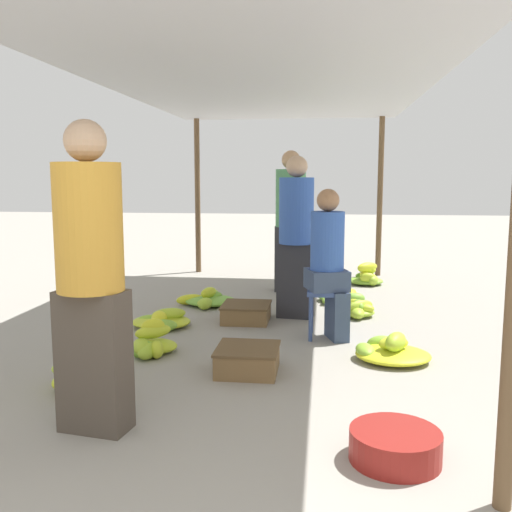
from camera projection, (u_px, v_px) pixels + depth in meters
canopy_post_back_left at (198, 197)px, 8.59m from camera, size 0.08×0.08×2.30m
canopy_post_back_right at (380, 197)px, 8.27m from camera, size 0.08×0.08×2.30m
canopy_tarp at (267, 83)px, 5.31m from camera, size 3.10×6.41×0.04m
vendor_foreground at (91, 274)px, 3.18m from camera, size 0.43×0.43×1.76m
stool at (326, 299)px, 5.13m from camera, size 0.34×0.34×0.44m
vendor_seated at (329, 261)px, 5.07m from camera, size 0.43×0.43×1.34m
basin_black at (395, 446)px, 2.92m from camera, size 0.47×0.47×0.16m
banana_pile_left_0 at (162, 320)px, 5.52m from camera, size 0.57×0.53×0.18m
banana_pile_left_1 at (83, 373)px, 3.94m from camera, size 0.40×0.51×0.26m
banana_pile_left_2 at (150, 344)px, 4.67m from camera, size 0.39×0.49×0.28m
banana_pile_left_3 at (208, 300)px, 6.47m from camera, size 0.69×0.65×0.21m
banana_pile_right_0 at (340, 297)px, 6.66m from camera, size 0.55×0.54×0.14m
banana_pile_right_1 at (390, 351)px, 4.53m from camera, size 0.60×0.55×0.24m
banana_pile_right_2 at (367, 277)px, 7.69m from camera, size 0.47×0.45×0.31m
banana_pile_right_3 at (358, 309)px, 5.93m from camera, size 0.40×0.44×0.18m
crate_near at (247, 360)px, 4.25m from camera, size 0.46×0.46×0.19m
crate_mid at (246, 312)px, 5.74m from camera, size 0.48×0.48×0.18m
shopper_walking_mid at (296, 235)px, 5.81m from camera, size 0.39×0.39×1.66m
shopper_walking_far at (290, 219)px, 7.17m from camera, size 0.41×0.40×1.77m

